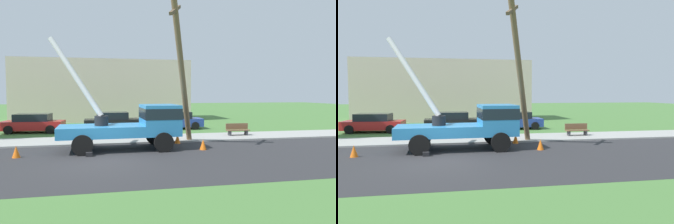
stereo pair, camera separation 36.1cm
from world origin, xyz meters
The scene contains 13 objects.
ground_plane centered at (0.00, 12.00, 0.00)m, with size 120.00×120.00×0.00m, color #477538.
road_asphalt centered at (0.00, 0.00, 0.00)m, with size 80.00×8.71×0.01m, color #2B2B2D.
sidewalk_strip centered at (0.00, 5.97, 0.05)m, with size 80.00×3.24×0.10m, color #9E9E99.
utility_truck centered at (1.64, 2.80, 1.41)m, with size 6.84×3.21×5.98m.
leaning_utility_pole centered at (4.24, 3.17, 4.23)m, with size 2.29×3.91×8.30m.
traffic_cone_ahead centered at (5.08, 1.83, 0.28)m, with size 0.36×0.36×0.56m, color orange.
traffic_cone_behind centered at (-4.01, 1.63, 0.28)m, with size 0.36×0.36×0.56m, color orange.
traffic_cone_curbside centered at (4.24, 4.12, 0.28)m, with size 0.36×0.36×0.56m, color orange.
parked_sedan_red centered at (-5.22, 11.17, 0.71)m, with size 4.54×2.27×1.42m.
parked_sedan_black centered at (0.66, 11.87, 0.71)m, with size 4.45×2.10×1.42m.
parked_sedan_blue centered at (5.76, 11.31, 0.71)m, with size 4.40×2.02×1.42m.
park_bench centered at (8.90, 6.04, 0.46)m, with size 1.60×0.45×0.90m.
lowrise_building_backdrop centered at (0.03, 21.17, 3.20)m, with size 18.00×6.00×6.40m, color beige.
Camera 1 is at (-0.03, -13.79, 3.01)m, focal length 33.54 mm.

